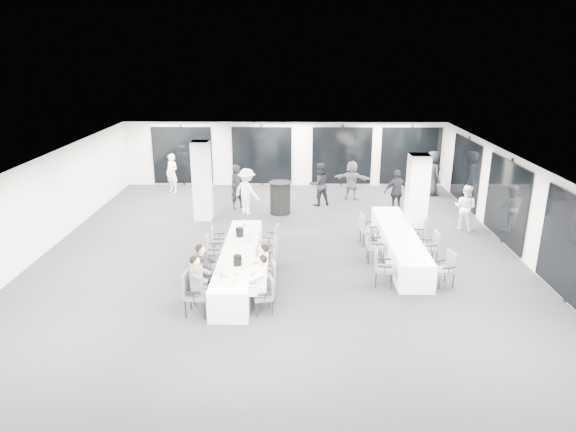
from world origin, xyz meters
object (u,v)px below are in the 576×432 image
(ice_bucket_near, at_px, (238,260))
(standing_guest_g, at_px, (172,171))
(chair_main_right_fourth, at_px, (271,251))
(standing_guest_e, at_px, (433,170))
(chair_side_left_far, at_px, (366,227))
(chair_main_left_near, at_px, (193,291))
(chair_main_left_fourth, at_px, (212,249))
(ice_bucket_far, at_px, (240,232))
(cocktail_table, at_px, (280,198))
(chair_side_left_near, at_px, (381,265))
(chair_side_left_mid, at_px, (373,243))
(chair_main_right_second, at_px, (268,278))
(chair_side_right_far, at_px, (420,229))
(chair_main_right_mid, at_px, (270,264))
(chair_side_right_mid, at_px, (432,245))
(standing_guest_h, at_px, (466,204))
(standing_guest_f, at_px, (352,178))
(banquet_table_main, at_px, (239,264))
(standing_guest_c, at_px, (247,188))
(banquet_table_side, at_px, (399,244))
(standing_guest_d, at_px, (397,189))
(chair_main_right_far, at_px, (273,238))
(standing_guest_a, at_px, (238,184))
(standing_guest_b, at_px, (319,181))
(chair_main_left_far, at_px, (217,239))
(chair_side_right_near, at_px, (446,266))
(chair_main_left_mid, at_px, (207,262))

(ice_bucket_near, bearing_deg, standing_guest_g, 111.89)
(chair_main_right_fourth, relative_size, standing_guest_e, 0.45)
(chair_side_left_far, bearing_deg, ice_bucket_near, -53.58)
(chair_main_left_near, bearing_deg, chair_main_left_fourth, -176.01)
(chair_main_left_near, bearing_deg, ice_bucket_far, 170.50)
(chair_main_left_fourth, bearing_deg, chair_main_right_fourth, 78.87)
(cocktail_table, height_order, chair_side_left_near, cocktail_table)
(cocktail_table, relative_size, standing_guest_e, 0.57)
(chair_side_left_mid, bearing_deg, chair_side_left_far, -177.94)
(chair_main_right_second, bearing_deg, chair_side_right_far, -61.27)
(ice_bucket_near, bearing_deg, chair_main_right_mid, 37.43)
(chair_side_left_near, distance_m, chair_side_right_mid, 2.24)
(chair_side_right_mid, height_order, ice_bucket_far, ice_bucket_far)
(chair_side_right_far, xyz_separation_m, ice_bucket_far, (-5.43, -1.33, 0.36))
(chair_side_right_far, relative_size, standing_guest_h, 0.52)
(chair_main_left_fourth, bearing_deg, standing_guest_f, 142.73)
(banquet_table_main, bearing_deg, standing_guest_e, 48.95)
(chair_main_right_fourth, distance_m, chair_side_left_near, 3.00)
(standing_guest_c, bearing_deg, banquet_table_side, 176.21)
(chair_side_right_far, relative_size, standing_guest_d, 0.48)
(chair_side_left_near, height_order, ice_bucket_near, ice_bucket_near)
(chair_main_right_second, distance_m, standing_guest_g, 10.79)
(chair_main_right_far, xyz_separation_m, standing_guest_d, (4.37, 4.03, 0.41))
(standing_guest_a, height_order, standing_guest_g, standing_guest_a)
(chair_side_right_mid, relative_size, standing_guest_f, 0.51)
(standing_guest_d, bearing_deg, standing_guest_b, -29.88)
(chair_main_right_far, bearing_deg, chair_side_left_mid, -90.99)
(banquet_table_side, bearing_deg, chair_main_right_fourth, -164.63)
(cocktail_table, relative_size, chair_main_left_far, 1.38)
(standing_guest_b, bearing_deg, standing_guest_g, -37.04)
(chair_main_left_near, bearing_deg, chair_side_left_near, 113.44)
(banquet_table_main, relative_size, cocktail_table, 4.22)
(standing_guest_a, height_order, standing_guest_f, standing_guest_a)
(standing_guest_b, relative_size, ice_bucket_far, 7.59)
(standing_guest_a, xyz_separation_m, standing_guest_h, (7.85, -2.24, -0.09))
(chair_main_right_far, distance_m, ice_bucket_far, 1.11)
(chair_side_right_near, relative_size, standing_guest_d, 0.49)
(cocktail_table, height_order, chair_side_right_mid, cocktail_table)
(chair_main_left_mid, xyz_separation_m, ice_bucket_near, (0.90, -0.75, 0.37))
(chair_main_right_second, relative_size, ice_bucket_near, 4.01)
(chair_main_left_fourth, xyz_separation_m, standing_guest_f, (4.58, 6.79, 0.39))
(banquet_table_main, height_order, standing_guest_d, standing_guest_d)
(ice_bucket_near, distance_m, ice_bucket_far, 2.02)
(ice_bucket_near, bearing_deg, standing_guest_a, 96.17)
(standing_guest_a, bearing_deg, cocktail_table, -58.18)
(standing_guest_h, bearing_deg, chair_main_right_second, 76.32)
(standing_guest_b, xyz_separation_m, standing_guest_c, (-2.70, -1.10, 0.01))
(standing_guest_e, xyz_separation_m, ice_bucket_far, (-7.21, -7.10, -0.17))
(chair_main_right_second, xyz_separation_m, chair_main_right_mid, (-0.00, 0.93, -0.04))
(banquet_table_side, distance_m, standing_guest_a, 7.01)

